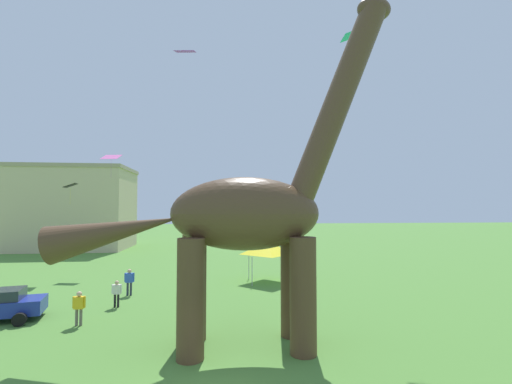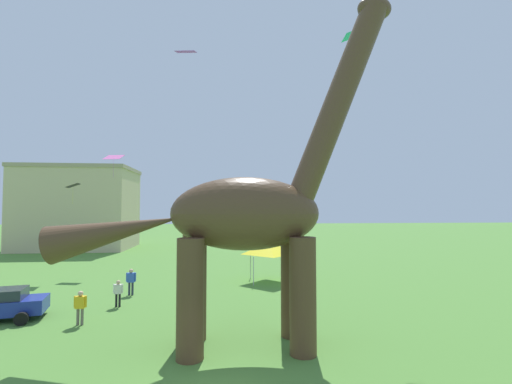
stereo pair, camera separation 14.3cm
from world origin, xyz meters
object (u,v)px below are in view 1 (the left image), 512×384
object	(u,v)px
person_vendor_side	(117,291)
person_near_flyer	(79,305)
kite_near_high	(185,51)
person_strolling_adult	(129,279)
kite_mid_center	(349,36)
kite_mid_left	(70,186)
dinosaur_sculpture	(244,214)
festival_canopy_tent	(268,248)
kite_high_right	(111,157)

from	to	relation	value
person_vendor_side	person_near_flyer	bearing A→B (deg)	-119.27
person_near_flyer	kite_near_high	bearing A→B (deg)	160.92
person_vendor_side	person_strolling_adult	bearing A→B (deg)	76.36
kite_mid_center	kite_mid_left	size ratio (longest dim) A/B	0.91
dinosaur_sculpture	person_near_flyer	world-z (taller)	dinosaur_sculpture
kite_mid_center	person_strolling_adult	bearing A→B (deg)	168.28
dinosaur_sculpture	festival_canopy_tent	world-z (taller)	dinosaur_sculpture
kite_mid_left	person_strolling_adult	bearing A→B (deg)	-47.71
festival_canopy_tent	person_vendor_side	bearing A→B (deg)	-147.57
kite_mid_center	kite_mid_left	xyz separation A→B (m)	(-20.50, 10.22, -8.89)
person_near_flyer	kite_mid_center	size ratio (longest dim) A/B	1.02
person_near_flyer	kite_high_right	distance (m)	19.35
festival_canopy_tent	kite_mid_left	world-z (taller)	kite_mid_left
person_near_flyer	person_strolling_adult	distance (m)	5.85
person_near_flyer	festival_canopy_tent	bearing A→B (deg)	-160.72
festival_canopy_tent	kite_mid_left	bearing A→B (deg)	166.12
dinosaur_sculpture	person_near_flyer	xyz separation A→B (m)	(-7.69, 3.42, -4.41)
kite_mid_left	kite_mid_center	bearing A→B (deg)	-26.49
dinosaur_sculpture	kite_mid_left	size ratio (longest dim) A/B	8.52
person_strolling_adult	kite_mid_center	size ratio (longest dim) A/B	1.06
dinosaur_sculpture	person_near_flyer	bearing A→B (deg)	174.67
person_strolling_adult	person_near_flyer	bearing A→B (deg)	45.25
person_strolling_adult	kite_mid_left	bearing A→B (deg)	-83.16
kite_mid_center	kite_near_high	size ratio (longest dim) A/B	1.41
person_vendor_side	kite_mid_center	distance (m)	20.80
person_near_flyer	person_strolling_adult	world-z (taller)	person_strolling_adult
person_near_flyer	kite_near_high	distance (m)	13.66
kite_mid_center	kite_high_right	size ratio (longest dim) A/B	0.72
dinosaur_sculpture	kite_mid_left	xyz separation A→B (m)	(-13.43, 16.54, 2.13)
person_near_flyer	festival_canopy_tent	size ratio (longest dim) A/B	0.52
kite_near_high	person_near_flyer	bearing A→B (deg)	-177.25
kite_near_high	kite_high_right	bearing A→B (deg)	117.14
festival_canopy_tent	kite_high_right	world-z (taller)	kite_high_right
person_vendor_side	kite_mid_center	world-z (taller)	kite_mid_center
dinosaur_sculpture	person_vendor_side	size ratio (longest dim) A/B	9.93
person_strolling_adult	kite_near_high	distance (m)	14.42
person_near_flyer	kite_mid_left	size ratio (longest dim) A/B	0.93
kite_near_high	kite_high_right	distance (m)	18.57
kite_near_high	kite_high_right	world-z (taller)	kite_near_high
person_strolling_adult	festival_canopy_tent	size ratio (longest dim) A/B	0.54
person_near_flyer	kite_mid_left	xyz separation A→B (m)	(-5.74, 13.12, 6.55)
kite_mid_center	kite_mid_left	bearing A→B (deg)	153.51
kite_mid_center	kite_high_right	xyz separation A→B (m)	(-18.22, 13.60, -5.94)
kite_near_high	person_strolling_adult	bearing A→B (deg)	125.37
kite_mid_left	person_near_flyer	bearing A→B (deg)	-66.37
person_strolling_adult	person_vendor_side	distance (m)	2.72
person_vendor_side	kite_mid_left	xyz separation A→B (m)	(-6.65, 10.07, 6.62)
festival_canopy_tent	kite_near_high	xyz separation A→B (m)	(-5.57, -8.89, 11.20)
kite_mid_left	person_vendor_side	bearing A→B (deg)	-56.57
festival_canopy_tent	person_strolling_adult	bearing A→B (deg)	-160.59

